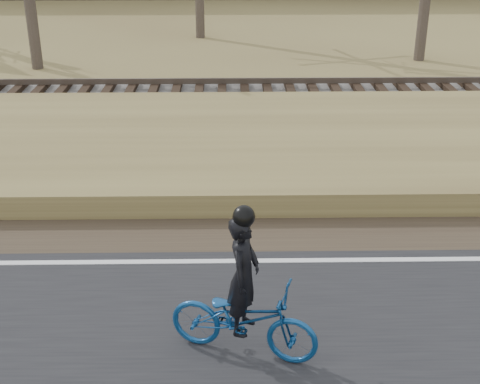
{
  "coord_description": "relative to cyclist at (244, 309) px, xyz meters",
  "views": [
    {
      "loc": [
        4.98,
        -8.77,
        5.27
      ],
      "look_at": [
        5.14,
        0.5,
        1.1
      ],
      "focal_mm": 50.0,
      "sensor_mm": 36.0,
      "label": 1
    }
  ],
  "objects": [
    {
      "name": "railroad",
      "position": [
        -5.14,
        10.03,
        -0.16
      ],
      "size": [
        120.0,
        2.4,
        0.29
      ],
      "color": "black",
      "rests_on": "ballast"
    },
    {
      "name": "cyclist",
      "position": [
        0.0,
        0.0,
        0.0
      ],
      "size": [
        1.97,
        1.2,
        2.01
      ],
      "rotation": [
        0.0,
        0.0,
        1.25
      ],
      "color": "navy",
      "rests_on": "road"
    },
    {
      "name": "ballast",
      "position": [
        -5.14,
        10.03,
        -0.46
      ],
      "size": [
        120.0,
        3.0,
        0.45
      ],
      "primitive_type": "cube",
      "color": "slate",
      "rests_on": "ground"
    }
  ]
}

